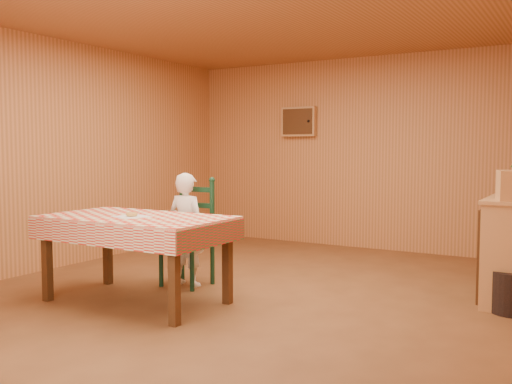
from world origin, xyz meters
TOP-DOWN VIEW (x-y plane):
  - ground at (0.00, 0.00)m, footprint 6.00×6.00m
  - cabin_walls at (-0.00, 0.53)m, footprint 5.10×6.05m
  - dining_table at (-0.70, -0.70)m, footprint 1.66×0.96m
  - ladder_chair at (-0.70, 0.08)m, footprint 0.44×0.40m
  - seated_child at (-0.70, 0.03)m, footprint 0.41×0.27m
  - napkin at (-0.70, -0.75)m, footprint 0.32×0.32m
  - donut at (-0.70, -0.75)m, footprint 0.12×0.12m

SIDE VIEW (x-z plane):
  - ground at x=0.00m, z-range 0.00..0.00m
  - ladder_chair at x=-0.70m, z-range -0.04..1.04m
  - seated_child at x=-0.70m, z-range 0.00..1.12m
  - dining_table at x=-0.70m, z-range 0.30..1.07m
  - napkin at x=-0.70m, z-range 0.77..0.77m
  - donut at x=-0.70m, z-range 0.77..0.81m
  - cabin_walls at x=0.00m, z-range 0.50..3.15m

